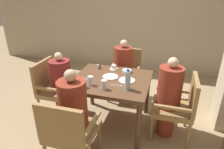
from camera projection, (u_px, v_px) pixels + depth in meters
The scene contains 23 objects.
ground_plane at pixel (111, 122), 3.14m from camera, with size 16.00×16.00×0.00m, color #9E8460.
wall_back at pixel (140, 13), 4.62m from camera, with size 8.00×0.06×2.80m.
dining_table at pixel (111, 85), 2.88m from camera, with size 1.09×0.98×0.76m.
chair_left_side at pixel (54, 86), 3.18m from camera, with size 0.54×0.54×0.91m.
diner_in_left_chair at pixel (62, 84), 3.13m from camera, with size 0.32×0.32×1.08m.
chair_far_side at pixel (125, 72), 3.72m from camera, with size 0.54×0.54×0.91m.
diner_in_far_chair at pixel (123, 70), 3.56m from camera, with size 0.32×0.32×1.14m.
chair_right_side at pixel (179, 104), 2.69m from camera, with size 0.54×0.54×0.91m.
diner_in_right_chair at pixel (169, 97), 2.69m from camera, with size 0.32×0.32×1.16m.
chair_near_corner at pixel (69, 130), 2.21m from camera, with size 0.54×0.54×0.91m.
diner_in_near_chair at pixel (74, 116), 2.29m from camera, with size 0.32×0.32×1.18m.
plate_main_left at pixel (110, 77), 2.89m from camera, with size 0.23×0.23×0.01m.
plate_main_right at pixel (127, 80), 2.78m from camera, with size 0.23×0.23×0.01m.
teacup_with_saucer at pixel (114, 68), 3.16m from camera, with size 0.13×0.13×0.07m.
bowl_small at pixel (127, 71), 3.05m from camera, with size 0.14×0.14×0.04m.
water_bottle at pixel (128, 80), 2.50m from camera, with size 0.07×0.07×0.28m.
glass_tall_near at pixel (91, 81), 2.64m from camera, with size 0.07×0.07×0.12m.
glass_tall_mid at pixel (82, 83), 2.59m from camera, with size 0.07×0.07×0.12m.
glass_tall_far at pixel (104, 85), 2.54m from camera, with size 0.07×0.07×0.12m.
salt_shaker at pixel (98, 67), 3.18m from camera, with size 0.03×0.03×0.07m.
pepper_shaker at pixel (100, 67), 3.17m from camera, with size 0.03×0.03×0.06m.
fork_beside_plate at pixel (117, 85), 2.65m from camera, with size 0.17×0.02×0.00m.
knife_beside_plate at pixel (87, 79), 2.82m from camera, with size 0.17×0.08×0.00m.
Camera 1 is at (0.74, -2.45, 1.97)m, focal length 32.00 mm.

